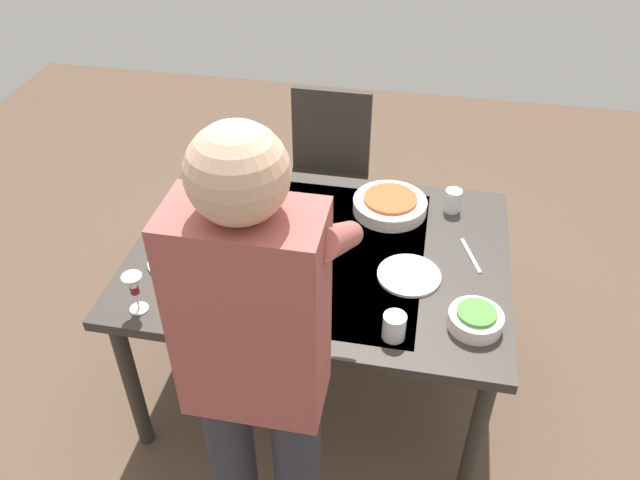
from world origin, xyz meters
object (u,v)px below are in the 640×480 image
object	(u,v)px
dining_table	(320,265)
chair_near	(328,169)
wine_bottle	(226,255)
dinner_plate_far	(179,261)
dinner_plate_near	(409,275)
water_cup_far_left	(453,201)
water_cup_near_left	(394,326)
person_server	(258,368)
wine_glass_left	(183,197)
serving_bowl_pasta	(390,205)
water_cup_near_right	(260,176)
wine_glass_right	(134,287)
side_bowl_salad	(475,319)

from	to	relation	value
dining_table	chair_near	world-z (taller)	chair_near
wine_bottle	dinner_plate_far	bearing A→B (deg)	-14.12
wine_bottle	dinner_plate_near	size ratio (longest dim) A/B	1.29
dining_table	water_cup_far_left	xyz separation A→B (m)	(-0.48, -0.36, 0.12)
dining_table	water_cup_near_left	xyz separation A→B (m)	(-0.32, 0.39, 0.12)
dining_table	dinner_plate_near	size ratio (longest dim) A/B	6.14
person_server	wine_glass_left	xyz separation A→B (m)	(0.55, -0.88, -0.12)
chair_near	serving_bowl_pasta	bearing A→B (deg)	121.41
water_cup_near_left	water_cup_near_right	size ratio (longest dim) A/B	1.00
water_cup_near_left	water_cup_far_left	distance (m)	0.76
wine_bottle	wine_glass_left	xyz separation A→B (m)	(0.28, -0.31, -0.01)
wine_glass_left	wine_glass_right	size ratio (longest dim) A/B	1.00
wine_bottle	water_cup_near_left	size ratio (longest dim) A/B	3.22
dinner_plate_far	wine_glass_left	bearing A→B (deg)	-74.95
person_server	side_bowl_salad	bearing A→B (deg)	-140.29
dinner_plate_far	serving_bowl_pasta	bearing A→B (deg)	-147.27
water_cup_far_left	chair_near	bearing A→B (deg)	-41.46
person_server	serving_bowl_pasta	size ratio (longest dim) A/B	5.63
water_cup_near_right	person_server	bearing A→B (deg)	105.33
serving_bowl_pasta	water_cup_near_right	bearing A→B (deg)	-9.14
water_cup_near_left	water_cup_near_right	bearing A→B (deg)	-50.09
dinner_plate_near	wine_glass_left	bearing A→B (deg)	-11.25
chair_near	wine_glass_left	size ratio (longest dim) A/B	6.03
person_server	serving_bowl_pasta	xyz separation A→B (m)	(-0.25, -1.09, -0.19)
wine_bottle	dinner_plate_near	distance (m)	0.66
person_server	water_cup_near_left	world-z (taller)	person_server
side_bowl_salad	water_cup_near_right	bearing A→B (deg)	-36.96
chair_near	water_cup_near_right	xyz separation A→B (m)	(0.20, 0.51, 0.25)
water_cup_near_right	water_cup_far_left	world-z (taller)	water_cup_far_left
wine_glass_left	person_server	bearing A→B (deg)	122.25
dinner_plate_far	side_bowl_salad	bearing A→B (deg)	173.32
chair_near	person_server	bearing A→B (deg)	94.03
wine_glass_left	dining_table	bearing A→B (deg)	170.49
water_cup_near_right	wine_bottle	bearing A→B (deg)	94.41
wine_glass_left	dinner_plate_far	size ratio (longest dim) A/B	0.66
water_cup_near_right	serving_bowl_pasta	xyz separation A→B (m)	(-0.57, 0.09, -0.01)
dining_table	dinner_plate_far	distance (m)	0.53
side_bowl_salad	dinner_plate_near	bearing A→B (deg)	-41.62
person_server	dinner_plate_near	distance (m)	0.81
water_cup_far_left	serving_bowl_pasta	world-z (taller)	water_cup_far_left
wine_glass_right	serving_bowl_pasta	world-z (taller)	wine_glass_right
water_cup_near_left	side_bowl_salad	size ratio (longest dim) A/B	0.51
wine_glass_left	water_cup_near_left	world-z (taller)	wine_glass_left
wine_glass_right	side_bowl_salad	world-z (taller)	wine_glass_right
water_cup_near_left	dinner_plate_near	world-z (taller)	water_cup_near_left
wine_bottle	dinner_plate_near	world-z (taller)	wine_bottle
chair_near	water_cup_near_left	xyz separation A→B (m)	(-0.45, 1.29, 0.25)
person_server	water_cup_near_left	bearing A→B (deg)	-130.13
person_server	side_bowl_salad	size ratio (longest dim) A/B	9.38
wine_bottle	side_bowl_salad	world-z (taller)	wine_bottle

